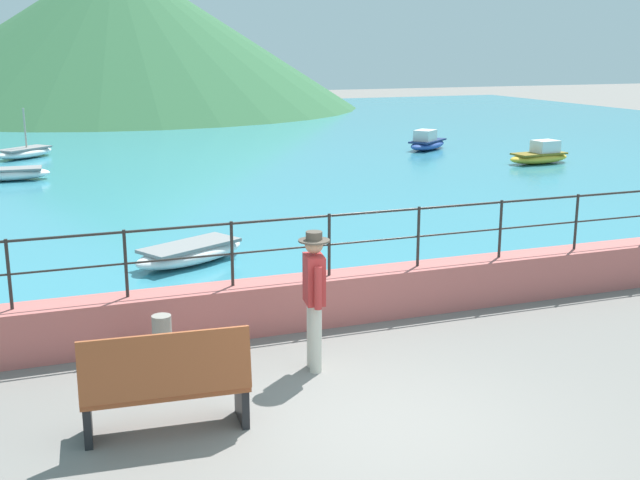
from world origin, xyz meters
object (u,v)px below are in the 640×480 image
at_px(bollard, 163,342).
at_px(boat_3, 540,155).
at_px(boat_0, 190,253).
at_px(boat_1, 25,152).
at_px(boat_4, 9,174).
at_px(person_walking, 314,294).
at_px(boat_2, 427,143).
at_px(bench_main, 166,384).

distance_m(bollard, boat_3, 19.47).
xyz_separation_m(boat_0, boat_1, (-2.62, 15.66, 0.01)).
relative_size(boat_3, boat_4, 1.02).
bearing_deg(boat_0, person_walking, -84.71).
distance_m(boat_1, boat_3, 17.70).
distance_m(boat_1, boat_2, 14.53).
distance_m(boat_0, boat_3, 15.77).
height_order(boat_0, boat_2, boat_2).
bearing_deg(person_walking, bench_main, -152.11).
height_order(person_walking, bollard, person_walking).
distance_m(boat_0, boat_4, 11.26).
height_order(bollard, boat_3, boat_3).
height_order(person_walking, boat_0, person_walking).
relative_size(boat_2, boat_3, 0.99).
height_order(person_walking, boat_2, person_walking).
xyz_separation_m(bench_main, boat_2, (13.13, 18.98, -0.23)).
height_order(boat_1, boat_3, boat_1).
height_order(bollard, boat_1, boat_1).
xyz_separation_m(boat_1, boat_3, (16.07, -7.42, 0.07)).
bearing_deg(boat_1, boat_3, -24.80).
bearing_deg(boat_3, person_walking, -134.01).
height_order(bench_main, boat_1, boat_1).
distance_m(boat_0, boat_2, 17.24).
bearing_deg(person_walking, boat_2, 58.15).
relative_size(bench_main, boat_3, 0.73).
relative_size(bollard, boat_4, 0.29).
distance_m(bench_main, boat_1, 21.94).
height_order(boat_1, boat_2, boat_1).
relative_size(bollard, boat_0, 0.28).
distance_m(boat_3, boat_4, 16.78).
distance_m(person_walking, boat_4, 16.42).
distance_m(person_walking, boat_3, 18.68).
bearing_deg(boat_4, boat_2, 7.41).
relative_size(bench_main, boat_1, 0.75).
height_order(person_walking, boat_3, person_walking).
xyz_separation_m(bollard, boat_2, (12.88, 17.24, -0.02)).
distance_m(boat_2, boat_3, 4.86).
distance_m(bollard, boat_0, 4.68).
bearing_deg(person_walking, boat_4, 102.69).
relative_size(boat_0, boat_1, 1.06).
relative_size(bench_main, bollard, 2.53).
bearing_deg(bollard, bench_main, -98.22).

